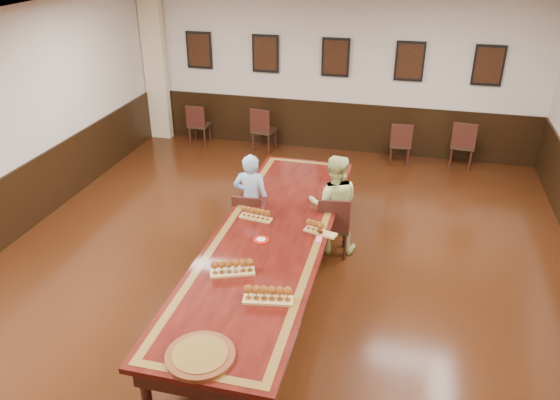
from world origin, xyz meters
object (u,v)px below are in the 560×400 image
(chair_woman, at_px, (333,224))
(spare_chair_c, at_px, (400,143))
(chair_man, at_px, (250,219))
(spare_chair_d, at_px, (463,144))
(conference_table, at_px, (270,245))
(carved_platter, at_px, (200,356))
(person_woman, at_px, (334,204))
(spare_chair_a, at_px, (199,124))
(spare_chair_b, at_px, (264,129))
(person_man, at_px, (251,200))

(chair_woman, distance_m, spare_chair_c, 3.63)
(chair_man, height_order, spare_chair_d, spare_chair_d)
(conference_table, relative_size, carved_platter, 7.30)
(chair_man, relative_size, chair_woman, 0.94)
(person_woman, relative_size, carved_platter, 2.11)
(spare_chair_a, bearing_deg, carved_platter, 111.01)
(spare_chair_b, distance_m, carved_platter, 6.94)
(spare_chair_d, bearing_deg, spare_chair_a, 6.27)
(chair_man, bearing_deg, conference_table, 117.85)
(chair_man, height_order, carved_platter, chair_man)
(spare_chair_d, bearing_deg, person_man, 56.03)
(person_woman, bearing_deg, spare_chair_b, -70.16)
(spare_chair_a, distance_m, spare_chair_c, 4.19)
(chair_man, bearing_deg, chair_woman, -178.79)
(chair_woman, height_order, spare_chair_a, chair_woman)
(carved_platter, bearing_deg, conference_table, 88.49)
(spare_chair_c, distance_m, carved_platter, 6.91)
(chair_man, height_order, conference_table, chair_man)
(spare_chair_b, distance_m, conference_table, 4.80)
(spare_chair_c, bearing_deg, conference_table, 69.82)
(chair_man, relative_size, spare_chair_b, 0.96)
(spare_chair_a, bearing_deg, spare_chair_c, 177.68)
(chair_man, relative_size, spare_chair_c, 1.02)
(person_man, relative_size, carved_platter, 2.02)
(spare_chair_c, xyz_separation_m, conference_table, (-1.39, -4.54, 0.19))
(spare_chair_c, distance_m, conference_table, 4.75)
(conference_table, bearing_deg, spare_chair_d, 61.35)
(chair_man, distance_m, spare_chair_c, 4.12)
(spare_chair_c, height_order, person_woman, person_woman)
(spare_chair_a, bearing_deg, chair_man, 120.22)
(spare_chair_b, height_order, person_woman, person_woman)
(chair_woman, distance_m, person_man, 1.20)
(spare_chair_b, bearing_deg, person_woman, 128.08)
(spare_chair_c, bearing_deg, chair_woman, 74.86)
(spare_chair_d, bearing_deg, spare_chair_c, 12.54)
(person_woman, bearing_deg, spare_chair_c, -112.08)
(chair_woman, distance_m, conference_table, 1.19)
(conference_table, bearing_deg, carved_platter, -91.51)
(spare_chair_d, bearing_deg, carved_platter, 75.32)
(spare_chair_b, xyz_separation_m, person_man, (0.81, -3.61, 0.24))
(spare_chair_b, bearing_deg, person_man, 111.41)
(person_woman, bearing_deg, conference_table, 50.76)
(chair_man, distance_m, chair_woman, 1.18)
(spare_chair_b, height_order, spare_chair_d, spare_chair_d)
(person_man, bearing_deg, spare_chair_d, -133.20)
(chair_man, xyz_separation_m, person_woman, (1.16, 0.19, 0.29))
(person_woman, distance_m, carved_platter, 3.36)
(spare_chair_a, height_order, spare_chair_b, spare_chair_b)
(chair_man, xyz_separation_m, spare_chair_c, (1.93, 3.64, -0.01))
(spare_chair_d, bearing_deg, chair_woman, 68.64)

